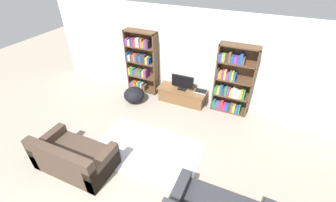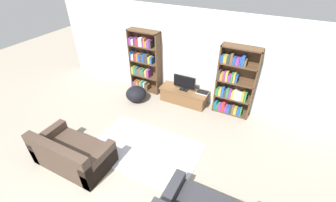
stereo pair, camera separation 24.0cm
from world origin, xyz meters
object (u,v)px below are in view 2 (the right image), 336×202
Objects in this scene: television at (184,83)px; beanbag_ottoman at (136,94)px; laptop at (202,92)px; tv_stand at (184,96)px; bookshelf_right at (234,84)px; bookshelf_left at (144,62)px; couch_left_sectional at (72,154)px.

television reaches higher than beanbag_ottoman.
laptop is at bearing 19.36° from beanbag_ottoman.
beanbag_ottoman reaches higher than tv_stand.
tv_stand is at bearing 23.42° from beanbag_ottoman.
laptop is 1.94m from beanbag_ottoman.
television is 0.58m from laptop.
laptop is at bearing -175.32° from bookshelf_right.
laptop is 0.58× the size of beanbag_ottoman.
bookshelf_right is at bearing 4.68° from laptop.
television is at bearing -90.00° from tv_stand.
bookshelf_right reaches higher than television.
beanbag_ottoman is at bearing -164.89° from bookshelf_right.
bookshelf_left is 1.99m from laptop.
laptop is (-0.79, -0.06, -0.44)m from bookshelf_right.
television is at bearing -173.24° from bookshelf_right.
tv_stand is at bearing -171.48° from laptop.
television is 1.85× the size of laptop.
bookshelf_left reaches higher than laptop.
tv_stand is at bearing 90.00° from television.
bookshelf_left and bookshelf_right have the same top height.
tv_stand is 2.18× the size of television.
television is 3.37m from couch_left_sectional.
bookshelf_left is 1.00× the size of bookshelf_right.
bookshelf_left reaches higher than television.
bookshelf_right reaches higher than tv_stand.
bookshelf_right reaches higher than couch_left_sectional.
bookshelf_left is 3.17× the size of beanbag_ottoman.
bookshelf_right is 1.48m from tv_stand.
laptop is 3.65m from couch_left_sectional.
bookshelf_left is 1.01m from beanbag_ottoman.
bookshelf_right is (2.71, 0.00, -0.06)m from bookshelf_left.
television is 1.47m from beanbag_ottoman.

